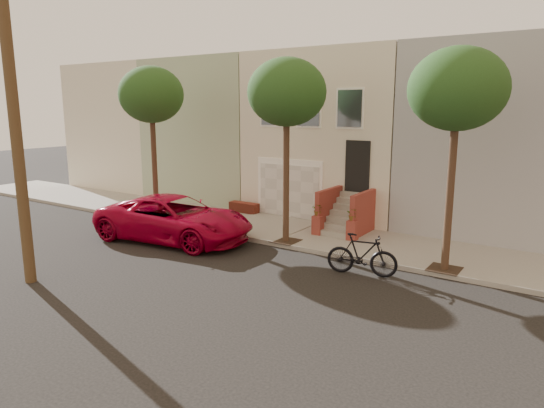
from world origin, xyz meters
The scene contains 9 objects.
ground centered at (0.00, 0.00, 0.00)m, with size 90.00×90.00×0.00m, color black.
sidewalk centered at (0.00, 5.35, 0.07)m, with size 40.00×3.70×0.15m, color gray.
house_row centered at (0.00, 11.19, 3.64)m, with size 33.10×11.70×7.00m.
tree_left centered at (-5.50, 3.90, 5.26)m, with size 2.70×2.57×6.30m.
tree_mid centered at (1.00, 3.90, 5.26)m, with size 2.70×2.57×6.30m.
tree_right centered at (6.50, 3.90, 5.26)m, with size 2.70×2.57×6.30m.
utility_pole centered at (8.00, -3.20, 5.19)m, with size 23.60×1.22×10.00m.
pickup_truck centered at (-2.71, 2.16, 0.82)m, with size 2.71×5.88×1.64m, color #980020.
motorcycle centered at (4.51, 2.46, 0.62)m, with size 0.58×2.05×1.23m, color black.
Camera 1 is at (9.86, -10.26, 4.84)m, focal length 32.23 mm.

